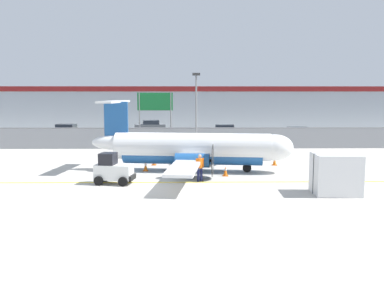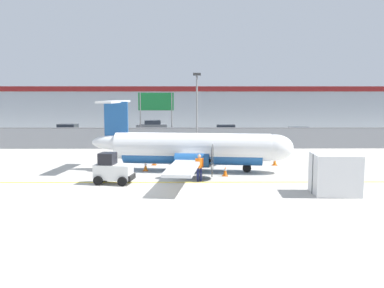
% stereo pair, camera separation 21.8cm
% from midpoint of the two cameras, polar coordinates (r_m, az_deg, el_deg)
% --- Properties ---
extents(ground_plane, '(140.00, 140.00, 0.01)m').
position_cam_midpoint_polar(ground_plane, '(26.41, -1.95, -5.11)').
color(ground_plane, '#BCB7AD').
extents(perimeter_fence, '(98.00, 0.10, 2.10)m').
position_cam_midpoint_polar(perimeter_fence, '(42.07, -1.40, 0.89)').
color(perimeter_fence, gray).
rests_on(perimeter_fence, ground).
extents(parking_lot_strip, '(98.00, 17.00, 0.12)m').
position_cam_midpoint_polar(parking_lot_strip, '(53.61, -1.20, 1.04)').
color(parking_lot_strip, '#38383A').
rests_on(parking_lot_strip, ground).
extents(background_building, '(91.00, 8.10, 6.50)m').
position_cam_midpoint_polar(background_building, '(71.86, -1.02, 5.07)').
color(background_building, '#A8B2BC').
rests_on(background_building, ground).
extents(commuter_airplane, '(14.25, 16.07, 4.92)m').
position_cam_midpoint_polar(commuter_airplane, '(29.86, 0.70, -0.61)').
color(commuter_airplane, white).
rests_on(commuter_airplane, ground).
extents(baggage_tug, '(2.48, 1.71, 1.88)m').
position_cam_midpoint_polar(baggage_tug, '(26.28, -10.32, -3.39)').
color(baggage_tug, silver).
rests_on(baggage_tug, ground).
extents(ground_crew_worker, '(0.54, 0.44, 1.70)m').
position_cam_midpoint_polar(ground_crew_worker, '(26.49, 1.22, -2.99)').
color(ground_crew_worker, '#191E4C').
rests_on(ground_crew_worker, ground).
extents(cargo_container, '(2.48, 2.10, 2.20)m').
position_cam_midpoint_polar(cargo_container, '(24.48, 18.77, -3.82)').
color(cargo_container, silver).
rests_on(cargo_container, ground).
extents(traffic_cone_near_left, '(0.36, 0.36, 0.64)m').
position_cam_midpoint_polar(traffic_cone_near_left, '(33.07, 11.16, -2.27)').
color(traffic_cone_near_left, orange).
rests_on(traffic_cone_near_left, ground).
extents(traffic_cone_near_right, '(0.36, 0.36, 0.64)m').
position_cam_midpoint_polar(traffic_cone_near_right, '(28.38, 4.67, -3.66)').
color(traffic_cone_near_right, orange).
rests_on(traffic_cone_near_right, ground).
extents(traffic_cone_far_left, '(0.36, 0.36, 0.64)m').
position_cam_midpoint_polar(traffic_cone_far_left, '(32.67, -4.88, -2.28)').
color(traffic_cone_far_left, orange).
rests_on(traffic_cone_far_left, ground).
extents(traffic_cone_far_right, '(0.36, 0.36, 0.64)m').
position_cam_midpoint_polar(traffic_cone_far_right, '(30.34, -6.01, -2.99)').
color(traffic_cone_far_right, orange).
rests_on(traffic_cone_far_right, ground).
extents(parked_car_0, '(4.38, 2.42, 1.58)m').
position_cam_midpoint_polar(parked_car_0, '(54.36, -15.99, 1.74)').
color(parked_car_0, '#B28C19').
rests_on(parked_car_0, parking_lot_strip).
extents(parked_car_1, '(4.39, 2.45, 1.58)m').
position_cam_midpoint_polar(parked_car_1, '(59.71, -5.30, 2.41)').
color(parked_car_1, slate).
rests_on(parked_car_1, parking_lot_strip).
extents(parked_car_2, '(4.31, 2.23, 1.58)m').
position_cam_midpoint_polar(parked_car_2, '(51.27, 4.52, 1.69)').
color(parked_car_2, black).
rests_on(parked_car_2, parking_lot_strip).
extents(parked_car_3, '(4.23, 2.05, 1.58)m').
position_cam_midpoint_polar(parked_car_3, '(49.04, 14.37, 1.26)').
color(parked_car_3, gray).
rests_on(parked_car_3, parking_lot_strip).
extents(apron_light_pole, '(0.70, 0.30, 7.27)m').
position_cam_midpoint_polar(apron_light_pole, '(39.14, 0.81, 5.12)').
color(apron_light_pole, slate).
rests_on(apron_light_pole, ground).
extents(highway_sign, '(3.60, 0.14, 5.50)m').
position_cam_midpoint_polar(highway_sign, '(43.69, -4.67, 5.06)').
color(highway_sign, slate).
rests_on(highway_sign, ground).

